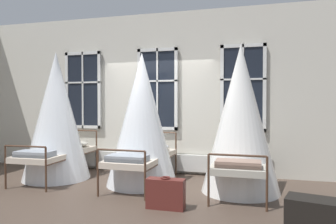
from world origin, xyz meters
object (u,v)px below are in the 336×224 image
(cot_second, at_px, (142,121))
(travel_trunk, at_px, (314,214))
(suitcase_dark, at_px, (166,194))
(cot_first, at_px, (56,117))
(cot_third, at_px, (240,120))

(cot_second, xyz_separation_m, travel_trunk, (2.77, -1.50, -1.03))
(suitcase_dark, height_order, travel_trunk, suitcase_dark)
(cot_second, bearing_deg, travel_trunk, -117.29)
(travel_trunk, bearing_deg, suitcase_dark, 172.43)
(cot_first, distance_m, travel_trunk, 4.99)
(cot_second, bearing_deg, cot_first, 91.21)
(cot_third, distance_m, suitcase_dark, 1.89)
(cot_third, bearing_deg, travel_trunk, -146.96)
(cot_first, bearing_deg, cot_third, -91.53)
(cot_first, relative_size, cot_second, 1.04)
(travel_trunk, bearing_deg, cot_second, 151.53)
(cot_second, height_order, travel_trunk, cot_second)
(cot_first, relative_size, travel_trunk, 4.07)
(suitcase_dark, xyz_separation_m, travel_trunk, (1.96, -0.26, -0.03))
(cot_first, distance_m, cot_second, 1.87)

